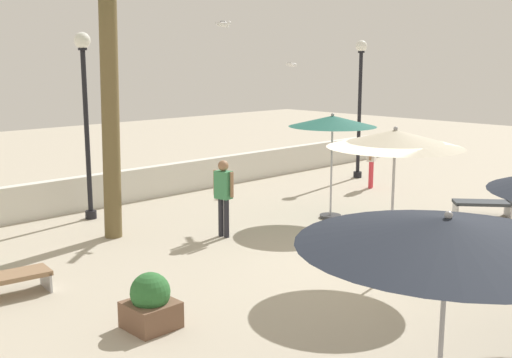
{
  "coord_description": "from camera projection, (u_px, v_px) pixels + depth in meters",
  "views": [
    {
      "loc": [
        -9.23,
        -6.59,
        3.93
      ],
      "look_at": [
        0.0,
        2.87,
        1.4
      ],
      "focal_mm": 43.89,
      "sensor_mm": 36.0,
      "label": 1
    }
  ],
  "objects": [
    {
      "name": "boundary_wall",
      "position": [
        122.0,
        187.0,
        17.38
      ],
      "size": [
        25.2,
        0.3,
        0.9
      ],
      "primitive_type": "cube",
      "color": "silver",
      "rests_on": "ground_plane"
    },
    {
      "name": "guest_0",
      "position": [
        223.0,
        191.0,
        13.9
      ],
      "size": [
        0.3,
        0.55,
        1.74
      ],
      "color": "#26262D",
      "rests_on": "ground_plane"
    },
    {
      "name": "planter",
      "position": [
        151.0,
        303.0,
        9.25
      ],
      "size": [
        0.7,
        0.7,
        0.85
      ],
      "color": "brown",
      "rests_on": "ground_plane"
    },
    {
      "name": "guest_1",
      "position": [
        372.0,
        156.0,
        19.29
      ],
      "size": [
        0.51,
        0.37,
        1.67
      ],
      "color": "#D8333F",
      "rests_on": "ground_plane"
    },
    {
      "name": "lounge_chair_1",
      "position": [
        492.0,
        201.0,
        15.85
      ],
      "size": [
        1.64,
        1.8,
        0.84
      ],
      "color": "#B7B7BC",
      "rests_on": "ground_plane"
    },
    {
      "name": "patio_umbrella_0",
      "position": [
        395.0,
        140.0,
        10.99
      ],
      "size": [
        2.42,
        2.42,
        2.78
      ],
      "color": "#333338",
      "rests_on": "ground_plane"
    },
    {
      "name": "lamp_post_1",
      "position": [
        85.0,
        101.0,
        15.16
      ],
      "size": [
        0.4,
        0.4,
        4.58
      ],
      "color": "black",
      "rests_on": "ground_plane"
    },
    {
      "name": "ground_plane",
      "position": [
        363.0,
        273.0,
        11.7
      ],
      "size": [
        56.0,
        56.0,
        0.0
      ],
      "primitive_type": "plane",
      "color": "#B2A893"
    },
    {
      "name": "seagull_0",
      "position": [
        292.0,
        64.0,
        20.43
      ],
      "size": [
        1.04,
        0.74,
        0.15
      ],
      "color": "white"
    },
    {
      "name": "palm_tree_1",
      "position": [
        110.0,
        66.0,
        13.45
      ],
      "size": [
        2.55,
        2.54,
        6.24
      ],
      "color": "brown",
      "rests_on": "ground_plane"
    },
    {
      "name": "lamp_post_0",
      "position": [
        360.0,
        94.0,
        20.66
      ],
      "size": [
        0.38,
        0.38,
        4.55
      ],
      "color": "black",
      "rests_on": "ground_plane"
    },
    {
      "name": "patio_umbrella_2",
      "position": [
        448.0,
        234.0,
        5.85
      ],
      "size": [
        2.88,
        2.88,
        2.54
      ],
      "color": "#333338",
      "rests_on": "ground_plane"
    },
    {
      "name": "patio_umbrella_1",
      "position": [
        332.0,
        123.0,
        15.33
      ],
      "size": [
        2.17,
        2.17,
        2.64
      ],
      "color": "#333338",
      "rests_on": "ground_plane"
    },
    {
      "name": "seagull_2",
      "position": [
        223.0,
        24.0,
        15.6
      ],
      "size": [
        1.12,
        0.95,
        0.15
      ],
      "color": "white"
    }
  ]
}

